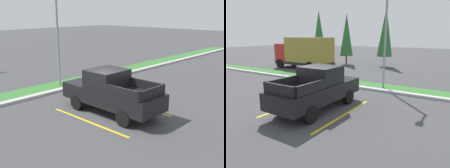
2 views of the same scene
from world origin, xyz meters
The scene contains 7 objects.
ground_plane centered at (0.00, 0.00, 0.00)m, with size 120.00×120.00×0.00m, color #424244.
parking_line_near centered at (-0.91, 0.11, 0.00)m, with size 0.12×4.80×0.01m, color yellow.
parking_line_far centered at (2.19, 0.11, 0.00)m, with size 0.12×4.80×0.01m, color yellow.
curb_strip centered at (0.00, 5.00, 0.07)m, with size 56.00×0.40×0.15m, color #B2B2AD.
grass_median centered at (0.00, 6.10, 0.03)m, with size 56.00×1.80×0.06m, color #387533.
pickup_truck_main centered at (0.64, 0.16, 1.04)m, with size 2.01×5.25×2.10m.
street_light centered at (1.87, 5.75, 4.00)m, with size 0.24×1.49×6.90m.
Camera 1 is at (-8.61, -8.57, 4.82)m, focal length 44.41 mm.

